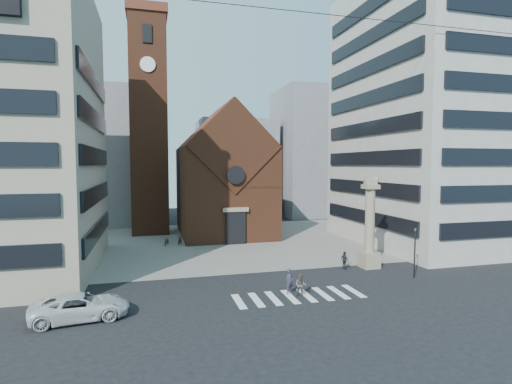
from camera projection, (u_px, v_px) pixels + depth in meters
ground at (279, 285)px, 32.45m from camera, size 120.00×120.00×0.00m
piazza at (232, 241)px, 50.76m from camera, size 46.00×30.00×0.05m
zebra_crossing at (298, 296)px, 29.70m from camera, size 10.20×3.20×0.01m
church at (223, 177)px, 56.02m from camera, size 12.00×16.65×18.00m
campanile at (149, 122)px, 55.76m from camera, size 5.50×5.50×31.20m
building_right at (434, 114)px, 49.07m from camera, size 18.00×22.00×32.00m
bg_block_left at (86, 157)px, 65.09m from camera, size 16.00×14.00×22.00m
bg_block_mid at (236, 168)px, 76.74m from camera, size 14.00×12.00×18.00m
bg_block_right at (319, 153)px, 77.75m from camera, size 16.00×14.00×24.00m
lion_column at (370, 231)px, 37.67m from camera, size 1.63×1.60×8.68m
traffic_light at (415, 251)px, 34.41m from camera, size 0.13×0.16×4.30m
white_car at (80, 307)px, 25.17m from camera, size 6.18×3.43×1.64m
pedestrian_0 at (290, 281)px, 30.17m from camera, size 0.82×0.69×1.91m
pedestrian_1 at (301, 285)px, 29.47m from camera, size 1.07×1.01×1.74m
pedestrian_2 at (345, 260)px, 37.19m from camera, size 0.59×1.05×1.70m
scooter_0 at (167, 241)px, 48.05m from camera, size 1.12×1.98×0.99m
scooter_1 at (180, 240)px, 48.44m from camera, size 0.97×1.89×1.09m
scooter_2 at (193, 240)px, 48.84m from camera, size 1.12×1.98×0.99m
scooter_3 at (205, 239)px, 49.24m from camera, size 0.97×1.89×1.09m
scooter_4 at (218, 239)px, 49.64m from camera, size 1.12×1.98×0.99m
scooter_5 at (230, 238)px, 50.04m from camera, size 0.97×1.89×1.09m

